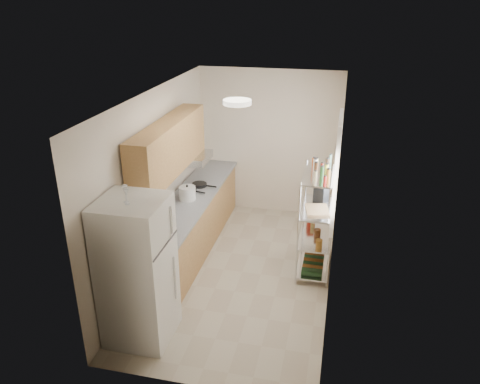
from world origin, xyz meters
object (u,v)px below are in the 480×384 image
Objects in this scene: frying_pan_large at (189,190)px; cutting_board at (317,210)px; refrigerator at (137,271)px; espresso_machine at (321,192)px; rice_cooker at (187,193)px.

cutting_board is (2.03, -0.50, 0.10)m from frying_pan_large.
refrigerator is 2.26m from frying_pan_large.
espresso_machine reaches higher than frying_pan_large.
espresso_machine is at bearing 47.65° from refrigerator.
rice_cooker is 0.31m from frying_pan_large.
refrigerator is at bearing -74.61° from frying_pan_large.
rice_cooker is 0.98× the size of frying_pan_large.
refrigerator is 2.58m from cutting_board.
espresso_machine is at bearing 3.66° from rice_cooker.
espresso_machine is at bearing 85.95° from cutting_board.
rice_cooker is 1.96m from cutting_board.
refrigerator is at bearing -136.99° from cutting_board.
frying_pan_large is 0.65× the size of cutting_board.
cutting_board is 0.36m from espresso_machine.
rice_cooker is 0.64× the size of cutting_board.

